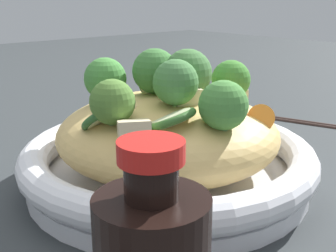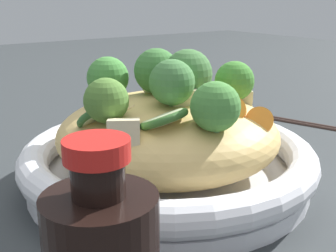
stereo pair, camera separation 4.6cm
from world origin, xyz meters
name	(u,v)px [view 1 (the left image)]	position (x,y,z in m)	size (l,w,h in m)	color
ground_plane	(168,182)	(0.00, 0.00, 0.00)	(3.00, 3.00, 0.00)	#2E3335
serving_bowl	(168,161)	(0.00, 0.00, 0.03)	(0.32, 0.32, 0.05)	white
noodle_heap	(168,133)	(0.00, 0.00, 0.06)	(0.24, 0.24, 0.08)	tan
broccoli_florets	(171,83)	(0.01, -0.01, 0.11)	(0.20, 0.21, 0.07)	#A5C06F
carrot_coins	(229,108)	(0.05, 0.04, 0.09)	(0.14, 0.06, 0.04)	orange
zucchini_slices	(143,111)	(0.02, -0.05, 0.09)	(0.13, 0.13, 0.04)	beige
chicken_chunks	(189,107)	(0.03, 0.00, 0.09)	(0.07, 0.21, 0.04)	beige
chopsticks_pair	(297,120)	(-0.04, 0.31, 0.00)	(0.21, 0.08, 0.01)	black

